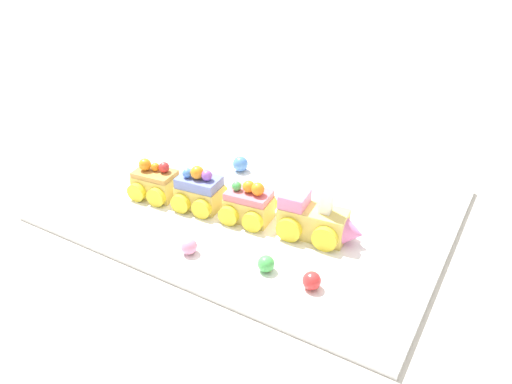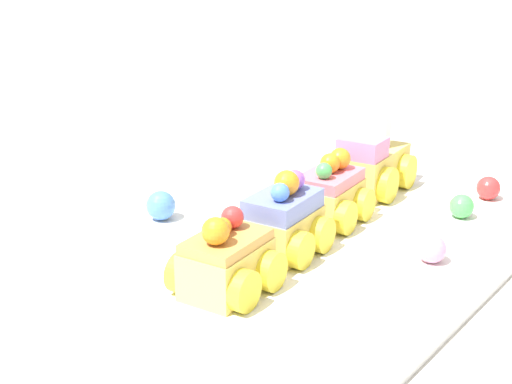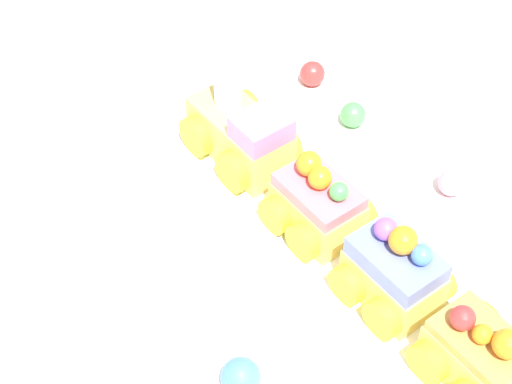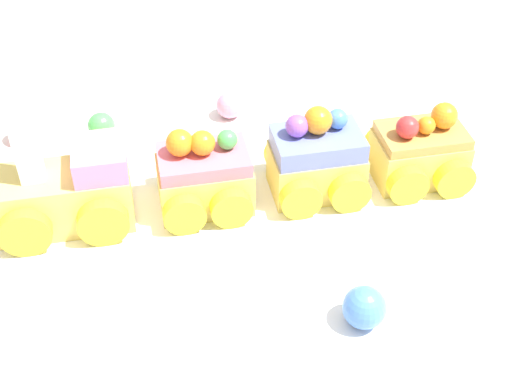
% 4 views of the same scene
% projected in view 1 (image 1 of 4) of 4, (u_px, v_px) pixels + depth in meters
% --- Properties ---
extents(ground_plane, '(10.00, 10.00, 0.00)m').
position_uv_depth(ground_plane, '(257.00, 206.00, 0.84)').
color(ground_plane, beige).
extents(display_board, '(0.62, 0.46, 0.01)m').
position_uv_depth(display_board, '(257.00, 203.00, 0.83)').
color(display_board, white).
rests_on(display_board, ground_plane).
extents(cake_train_locomotive, '(0.13, 0.08, 0.11)m').
position_uv_depth(cake_train_locomotive, '(317.00, 220.00, 0.73)').
color(cake_train_locomotive, '#EACC66').
rests_on(cake_train_locomotive, display_board).
extents(cake_car_strawberry, '(0.08, 0.07, 0.07)m').
position_uv_depth(cake_car_strawberry, '(249.00, 205.00, 0.77)').
color(cake_car_strawberry, '#EACC66').
rests_on(cake_car_strawberry, display_board).
extents(cake_car_blueberry, '(0.08, 0.07, 0.07)m').
position_uv_depth(cake_car_blueberry, '(200.00, 192.00, 0.80)').
color(cake_car_blueberry, '#EACC66').
rests_on(cake_car_blueberry, display_board).
extents(cake_car_caramel, '(0.08, 0.07, 0.07)m').
position_uv_depth(cake_car_caramel, '(156.00, 183.00, 0.83)').
color(cake_car_caramel, '#EACC66').
rests_on(cake_car_caramel, display_board).
extents(gumball_red, '(0.02, 0.02, 0.02)m').
position_uv_depth(gumball_red, '(312.00, 281.00, 0.64)').
color(gumball_red, red).
rests_on(gumball_red, display_board).
extents(gumball_pink, '(0.02, 0.02, 0.02)m').
position_uv_depth(gumball_pink, '(189.00, 246.00, 0.70)').
color(gumball_pink, pink).
rests_on(gumball_pink, display_board).
extents(gumball_green, '(0.02, 0.02, 0.02)m').
position_uv_depth(gumball_green, '(266.00, 264.00, 0.67)').
color(gumball_green, '#4CBC56').
rests_on(gumball_green, display_board).
extents(gumball_blue, '(0.03, 0.03, 0.03)m').
position_uv_depth(gumball_blue, '(240.00, 164.00, 0.91)').
color(gumball_blue, '#4C84E0').
rests_on(gumball_blue, display_board).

